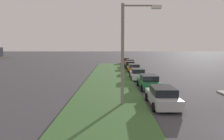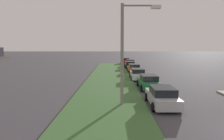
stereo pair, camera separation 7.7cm
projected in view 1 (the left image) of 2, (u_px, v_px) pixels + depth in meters
grass_median at (108, 91)px, 19.26m from camera, size 60.00×6.00×0.12m
parked_car_silver at (162, 97)px, 14.68m from camera, size 4.31×2.04×1.47m
parked_car_green at (149, 82)px, 20.70m from camera, size 4.34×2.09×1.47m
parked_car_white at (138, 74)px, 26.36m from camera, size 4.34×2.09×1.47m
parked_car_orange at (134, 68)px, 32.92m from camera, size 4.37×2.15×1.47m
parked_car_black at (130, 65)px, 38.73m from camera, size 4.35×2.11×1.47m
parked_car_yellow at (130, 63)px, 43.90m from camera, size 4.31×2.04×1.47m
parked_car_red at (125, 61)px, 49.68m from camera, size 4.31×2.03×1.47m
streetlight at (127, 47)px, 14.38m from camera, size 0.37×2.87×7.50m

